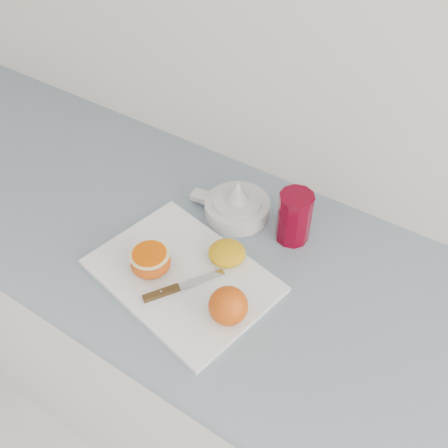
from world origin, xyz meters
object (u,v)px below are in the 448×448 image
object	(u,v)px
half_orange	(151,261)
red_tumbler	(294,219)
citrus_juicer	(237,205)
counter	(238,368)
cutting_board	(182,275)

from	to	relation	value
half_orange	red_tumbler	world-z (taller)	red_tumbler
citrus_juicer	red_tumbler	bearing A→B (deg)	2.15
counter	half_orange	size ratio (longest dim) A/B	27.60
cutting_board	citrus_juicer	world-z (taller)	citrus_juicer
cutting_board	red_tumbler	bearing A→B (deg)	59.16
counter	half_orange	bearing A→B (deg)	-140.44
citrus_juicer	red_tumbler	xyz separation A→B (m)	(0.14, 0.01, 0.03)
red_tumbler	half_orange	bearing A→B (deg)	-127.63
cutting_board	counter	bearing A→B (deg)	47.56
cutting_board	red_tumbler	size ratio (longest dim) A/B	2.94
half_orange	red_tumbler	bearing A→B (deg)	52.37
counter	cutting_board	size ratio (longest dim) A/B	6.31
half_orange	citrus_juicer	xyz separation A→B (m)	(0.05, 0.25, -0.01)
half_orange	red_tumbler	xyz separation A→B (m)	(0.20, 0.26, 0.02)
half_orange	citrus_juicer	distance (m)	0.26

